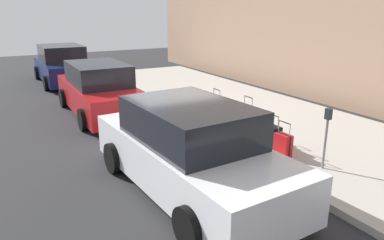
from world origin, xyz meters
name	(u,v)px	position (x,y,z in m)	size (l,w,h in m)	color
ground_plane	(171,120)	(0.00, 0.00, 0.00)	(40.00, 40.00, 0.00)	#28282B
sidewalk_curb	(237,108)	(0.00, -2.50, 0.07)	(18.00, 5.00, 0.14)	#ADA89E
suitcase_red_0	(283,145)	(-4.07, -0.75, 0.40)	(0.40, 0.23, 0.81)	red
suitcase_black_1	(272,137)	(-3.61, -0.83, 0.43)	(0.44, 0.25, 0.84)	black
suitcase_silver_2	(260,131)	(-3.16, -0.85, 0.44)	(0.37, 0.20, 0.66)	#9EA0A8
suitcase_olive_3	(247,123)	(-2.73, -0.79, 0.53)	(0.39, 0.24, 1.09)	#59601E
suitcase_maroon_4	(235,123)	(-2.26, -0.77, 0.41)	(0.46, 0.19, 0.76)	maroon
suitcase_teal_5	(227,117)	(-1.76, -0.85, 0.45)	(0.45, 0.28, 0.82)	#0F606B
suitcase_navy_6	(216,110)	(-1.29, -0.81, 0.53)	(0.41, 0.21, 1.01)	navy
fire_hydrant	(203,105)	(-0.61, -0.79, 0.53)	(0.39, 0.21, 0.74)	#99999E
bollard_post	(188,100)	(0.10, -0.64, 0.55)	(0.15, 0.15, 0.82)	brown
parking_meter	(327,130)	(-4.95, -1.04, 0.97)	(0.12, 0.09, 1.27)	slate
parked_car_white_0	(189,150)	(-4.16, 1.66, 0.78)	(4.88, 2.26, 1.68)	silver
parked_car_red_1	(99,91)	(1.82, 1.66, 0.77)	(4.81, 2.01, 1.65)	#AD1619
parked_car_navy_2	(63,65)	(7.88, 1.66, 0.80)	(4.76, 2.16, 1.71)	#141E4C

